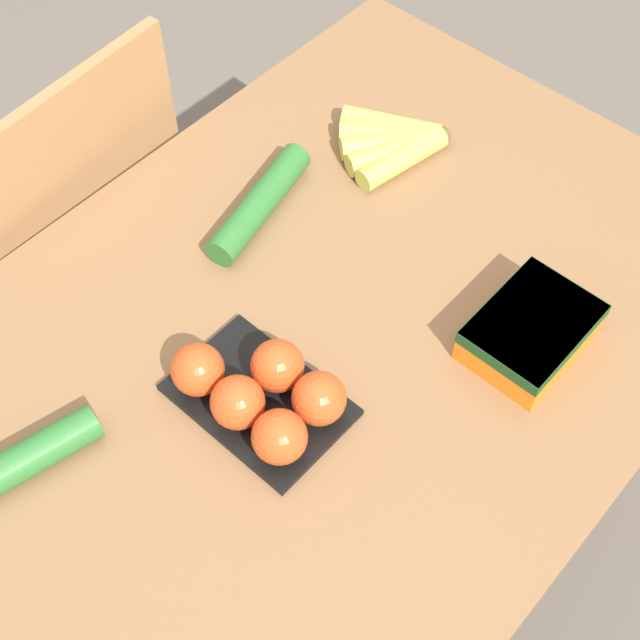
{
  "coord_description": "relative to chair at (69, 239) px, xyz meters",
  "views": [
    {
      "loc": [
        -0.51,
        -0.46,
        1.76
      ],
      "look_at": [
        0.0,
        0.0,
        0.78
      ],
      "focal_mm": 50.0,
      "sensor_mm": 36.0,
      "label": 1
    }
  ],
  "objects": [
    {
      "name": "carrot_bag",
      "position": [
        0.2,
        -0.83,
        0.3
      ],
      "size": [
        0.17,
        0.13,
        0.06
      ],
      "color": "orange",
      "rests_on": "dining_table"
    },
    {
      "name": "tomato_pack",
      "position": [
        -0.12,
        -0.64,
        0.3
      ],
      "size": [
        0.15,
        0.23,
        0.08
      ],
      "color": "black",
      "rests_on": "dining_table"
    },
    {
      "name": "dining_table",
      "position": [
        0.02,
        -0.61,
        0.16
      ],
      "size": [
        1.26,
        0.86,
        0.75
      ],
      "color": "olive",
      "rests_on": "ground_plane"
    },
    {
      "name": "cucumber_far",
      "position": [
        0.12,
        -0.4,
        0.29
      ],
      "size": [
        0.23,
        0.1,
        0.05
      ],
      "color": "#2D702D",
      "rests_on": "dining_table"
    },
    {
      "name": "chair",
      "position": [
        0.0,
        0.0,
        0.0
      ],
      "size": [
        0.45,
        0.43,
        0.91
      ],
      "rotation": [
        0.0,
        0.0,
        3.21
      ],
      "color": "#A87547",
      "rests_on": "ground_plane"
    },
    {
      "name": "cucumber_near",
      "position": [
        -0.39,
        -0.47,
        0.29
      ],
      "size": [
        0.23,
        0.1,
        0.05
      ],
      "color": "#2D702D",
      "rests_on": "dining_table"
    },
    {
      "name": "ground_plane",
      "position": [
        0.02,
        -0.61,
        -0.48
      ],
      "size": [
        12.0,
        12.0,
        0.0
      ],
      "primitive_type": "plane",
      "color": "#665B51"
    },
    {
      "name": "banana_bunch",
      "position": [
        0.36,
        -0.46,
        0.28
      ],
      "size": [
        0.18,
        0.17,
        0.04
      ],
      "color": "brown",
      "rests_on": "dining_table"
    }
  ]
}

